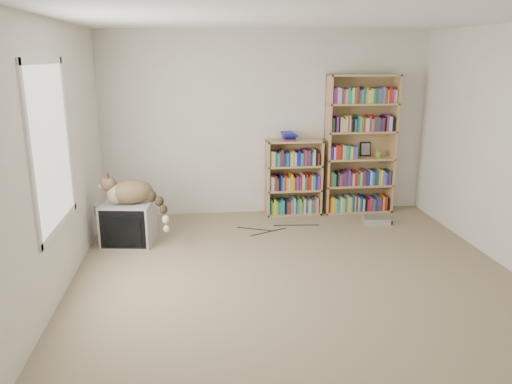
{
  "coord_description": "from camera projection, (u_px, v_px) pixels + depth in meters",
  "views": [
    {
      "loc": [
        -0.95,
        -4.33,
        2.17
      ],
      "look_at": [
        -0.32,
        1.0,
        0.7
      ],
      "focal_mm": 35.0,
      "sensor_mm": 36.0,
      "label": 1
    }
  ],
  "objects": [
    {
      "name": "floor",
      "position": [
        301.0,
        288.0,
        4.82
      ],
      "size": [
        4.5,
        5.0,
        0.01
      ],
      "primitive_type": "cube",
      "color": "gray",
      "rests_on": "ground"
    },
    {
      "name": "wall_back",
      "position": [
        267.0,
        125.0,
        6.89
      ],
      "size": [
        4.5,
        0.02,
        2.5
      ],
      "primitive_type": "cube",
      "color": "silver",
      "rests_on": "floor"
    },
    {
      "name": "wall_front",
      "position": [
        429.0,
        282.0,
        2.1
      ],
      "size": [
        4.5,
        0.02,
        2.5
      ],
      "primitive_type": "cube",
      "color": "silver",
      "rests_on": "floor"
    },
    {
      "name": "wall_left",
      "position": [
        45.0,
        168.0,
        4.24
      ],
      "size": [
        0.02,
        5.0,
        2.5
      ],
      "primitive_type": "cube",
      "color": "silver",
      "rests_on": "floor"
    },
    {
      "name": "ceiling",
      "position": [
        308.0,
        15.0,
        4.16
      ],
      "size": [
        4.5,
        5.0,
        0.02
      ],
      "primitive_type": "cube",
      "color": "white",
      "rests_on": "wall_back"
    },
    {
      "name": "window",
      "position": [
        51.0,
        146.0,
        4.39
      ],
      "size": [
        0.02,
        1.22,
        1.52
      ],
      "primitive_type": "cube",
      "color": "white",
      "rests_on": "wall_left"
    },
    {
      "name": "crt_tv",
      "position": [
        129.0,
        223.0,
        5.94
      ],
      "size": [
        0.64,
        0.59,
        0.5
      ],
      "rotation": [
        0.0,
        0.0,
        -0.14
      ],
      "color": "#AEAEB1",
      "rests_on": "floor"
    },
    {
      "name": "cat",
      "position": [
        136.0,
        195.0,
        5.8
      ],
      "size": [
        0.81,
        0.55,
        0.62
      ],
      "rotation": [
        0.0,
        0.0,
        0.17
      ],
      "color": "#3A2B18",
      "rests_on": "crt_tv"
    },
    {
      "name": "bookcase_tall",
      "position": [
        360.0,
        149.0,
        6.99
      ],
      "size": [
        0.96,
        0.3,
        1.93
      ],
      "color": "tan",
      "rests_on": "floor"
    },
    {
      "name": "bookcase_short",
      "position": [
        293.0,
        180.0,
        7.0
      ],
      "size": [
        0.77,
        0.3,
        1.05
      ],
      "color": "tan",
      "rests_on": "floor"
    },
    {
      "name": "book_stack",
      "position": [
        289.0,
        136.0,
        6.8
      ],
      "size": [
        0.2,
        0.26,
        0.11
      ],
      "primitive_type": "cube",
      "color": "red",
      "rests_on": "bookcase_short"
    },
    {
      "name": "green_mug",
      "position": [
        378.0,
        154.0,
        7.02
      ],
      "size": [
        0.08,
        0.08,
        0.09
      ],
      "primitive_type": "cylinder",
      "color": "#629A2C",
      "rests_on": "bookcase_tall"
    },
    {
      "name": "framed_print",
      "position": [
        365.0,
        149.0,
        7.09
      ],
      "size": [
        0.15,
        0.05,
        0.2
      ],
      "primitive_type": "cube",
      "rotation": [
        -0.17,
        0.0,
        0.0
      ],
      "color": "black",
      "rests_on": "bookcase_tall"
    },
    {
      "name": "dvd_player",
      "position": [
        376.0,
        220.0,
        6.69
      ],
      "size": [
        0.39,
        0.31,
        0.08
      ],
      "primitive_type": "cube",
      "rotation": [
        0.0,
        0.0,
        -0.18
      ],
      "color": "silver",
      "rests_on": "floor"
    },
    {
      "name": "wall_outlet",
      "position": [
        96.0,
        210.0,
        6.2
      ],
      "size": [
        0.01,
        0.08,
        0.13
      ],
      "primitive_type": "cube",
      "color": "silver",
      "rests_on": "wall_left"
    },
    {
      "name": "floor_cables",
      "position": [
        255.0,
        233.0,
        6.31
      ],
      "size": [
        1.2,
        0.7,
        0.01
      ],
      "primitive_type": null,
      "color": "black",
      "rests_on": "floor"
    }
  ]
}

